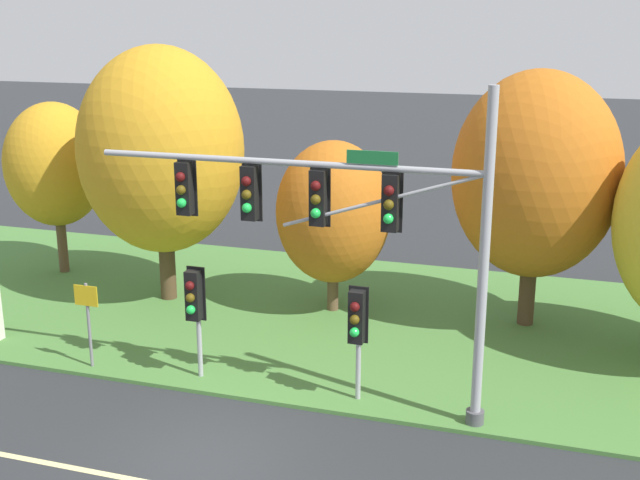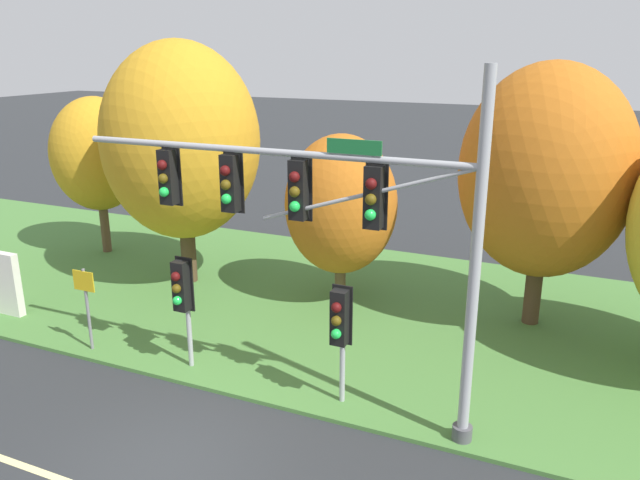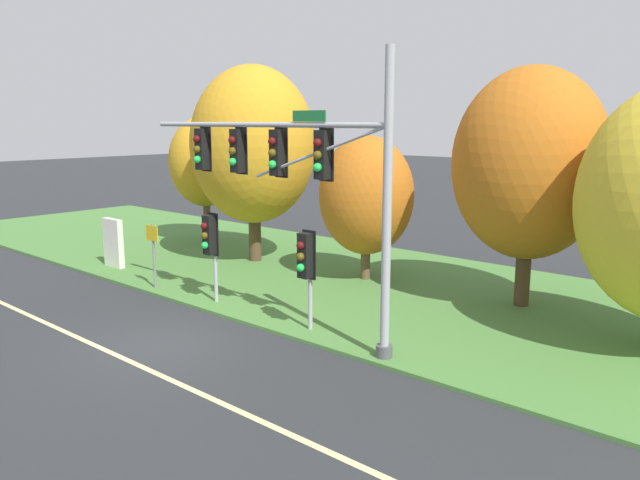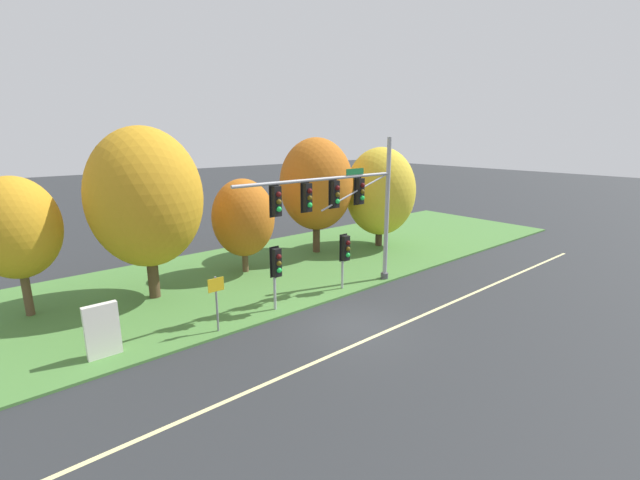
{
  "view_description": "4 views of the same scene",
  "coord_description": "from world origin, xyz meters",
  "px_view_note": "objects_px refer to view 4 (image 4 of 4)",
  "views": [
    {
      "loc": [
        6.71,
        -13.17,
        8.7
      ],
      "look_at": [
        1.1,
        4.37,
        3.53
      ],
      "focal_mm": 45.0,
      "sensor_mm": 36.0,
      "label": 1
    },
    {
      "loc": [
        6.88,
        -8.11,
        7.66
      ],
      "look_at": [
        1.22,
        4.68,
        3.3
      ],
      "focal_mm": 35.0,
      "sensor_mm": 36.0,
      "label": 2
    },
    {
      "loc": [
        13.43,
        -8.84,
        5.74
      ],
      "look_at": [
        2.29,
        3.76,
        2.51
      ],
      "focal_mm": 35.0,
      "sensor_mm": 36.0,
      "label": 3
    },
    {
      "loc": [
        -11.39,
        -11.28,
        7.55
      ],
      "look_at": [
        1.2,
        3.57,
        2.7
      ],
      "focal_mm": 24.0,
      "sensor_mm": 36.0,
      "label": 4
    }
  ],
  "objects_px": {
    "route_sign_post": "(216,296)",
    "tree_mid_verge": "(316,185)",
    "tree_nearest_road": "(16,228)",
    "tree_behind_signpost": "(243,218)",
    "pedestrian_signal_further_along": "(345,251)",
    "tree_left_of_mast": "(146,198)",
    "pedestrian_signal_near_kerb": "(276,266)",
    "tree_tall_centre": "(380,192)",
    "info_kiosk": "(102,331)",
    "traffic_signal_mast": "(345,201)"
  },
  "relations": [
    {
      "from": "tree_left_of_mast",
      "to": "tree_behind_signpost",
      "type": "height_order",
      "value": "tree_left_of_mast"
    },
    {
      "from": "pedestrian_signal_near_kerb",
      "to": "tree_behind_signpost",
      "type": "bearing_deg",
      "value": 72.63
    },
    {
      "from": "pedestrian_signal_near_kerb",
      "to": "info_kiosk",
      "type": "bearing_deg",
      "value": 174.86
    },
    {
      "from": "route_sign_post",
      "to": "tree_nearest_road",
      "type": "height_order",
      "value": "tree_nearest_road"
    },
    {
      "from": "tree_behind_signpost",
      "to": "info_kiosk",
      "type": "bearing_deg",
      "value": -149.57
    },
    {
      "from": "route_sign_post",
      "to": "tree_left_of_mast",
      "type": "height_order",
      "value": "tree_left_of_mast"
    },
    {
      "from": "pedestrian_signal_near_kerb",
      "to": "tree_nearest_road",
      "type": "distance_m",
      "value": 10.57
    },
    {
      "from": "pedestrian_signal_near_kerb",
      "to": "route_sign_post",
      "type": "height_order",
      "value": "pedestrian_signal_near_kerb"
    },
    {
      "from": "route_sign_post",
      "to": "tree_mid_verge",
      "type": "height_order",
      "value": "tree_mid_verge"
    },
    {
      "from": "pedestrian_signal_further_along",
      "to": "tree_tall_centre",
      "type": "relative_size",
      "value": 0.42
    },
    {
      "from": "traffic_signal_mast",
      "to": "tree_tall_centre",
      "type": "distance_m",
      "value": 9.36
    },
    {
      "from": "tree_nearest_road",
      "to": "tree_mid_verge",
      "type": "distance_m",
      "value": 15.65
    },
    {
      "from": "tree_tall_centre",
      "to": "tree_mid_verge",
      "type": "bearing_deg",
      "value": 160.93
    },
    {
      "from": "pedestrian_signal_further_along",
      "to": "route_sign_post",
      "type": "bearing_deg",
      "value": -178.6
    },
    {
      "from": "tree_mid_verge",
      "to": "tree_tall_centre",
      "type": "relative_size",
      "value": 1.1
    },
    {
      "from": "tree_tall_centre",
      "to": "info_kiosk",
      "type": "bearing_deg",
      "value": -167.45
    },
    {
      "from": "pedestrian_signal_further_along",
      "to": "info_kiosk",
      "type": "distance_m",
      "value": 10.86
    },
    {
      "from": "tree_nearest_road",
      "to": "tree_behind_signpost",
      "type": "relative_size",
      "value": 1.14
    },
    {
      "from": "tree_mid_verge",
      "to": "tree_nearest_road",
      "type": "bearing_deg",
      "value": 179.42
    },
    {
      "from": "traffic_signal_mast",
      "to": "tree_behind_signpost",
      "type": "relative_size",
      "value": 1.75
    },
    {
      "from": "pedestrian_signal_near_kerb",
      "to": "route_sign_post",
      "type": "bearing_deg",
      "value": -176.89
    },
    {
      "from": "pedestrian_signal_further_along",
      "to": "tree_left_of_mast",
      "type": "relative_size",
      "value": 0.35
    },
    {
      "from": "route_sign_post",
      "to": "tree_nearest_road",
      "type": "xyz_separation_m",
      "value": [
        -5.35,
        6.54,
        2.31
      ]
    },
    {
      "from": "pedestrian_signal_near_kerb",
      "to": "route_sign_post",
      "type": "distance_m",
      "value": 2.95
    },
    {
      "from": "tree_behind_signpost",
      "to": "tree_mid_verge",
      "type": "height_order",
      "value": "tree_mid_verge"
    },
    {
      "from": "pedestrian_signal_further_along",
      "to": "tree_left_of_mast",
      "type": "bearing_deg",
      "value": 146.08
    },
    {
      "from": "tree_nearest_road",
      "to": "tree_mid_verge",
      "type": "bearing_deg",
      "value": -0.58
    },
    {
      "from": "tree_tall_centre",
      "to": "info_kiosk",
      "type": "xyz_separation_m",
      "value": [
        -18.49,
        -4.12,
        -2.75
      ]
    },
    {
      "from": "pedestrian_signal_near_kerb",
      "to": "tree_mid_verge",
      "type": "relative_size",
      "value": 0.39
    },
    {
      "from": "tree_left_of_mast",
      "to": "tree_tall_centre",
      "type": "relative_size",
      "value": 1.18
    },
    {
      "from": "info_kiosk",
      "to": "pedestrian_signal_near_kerb",
      "type": "bearing_deg",
      "value": -5.14
    },
    {
      "from": "tree_left_of_mast",
      "to": "pedestrian_signal_near_kerb",
      "type": "bearing_deg",
      "value": -55.49
    },
    {
      "from": "pedestrian_signal_near_kerb",
      "to": "tree_tall_centre",
      "type": "distance_m",
      "value": 12.75
    },
    {
      "from": "traffic_signal_mast",
      "to": "pedestrian_signal_near_kerb",
      "type": "bearing_deg",
      "value": 177.35
    },
    {
      "from": "traffic_signal_mast",
      "to": "pedestrian_signal_near_kerb",
      "type": "xyz_separation_m",
      "value": [
        -3.78,
        0.17,
        -2.4
      ]
    },
    {
      "from": "tree_behind_signpost",
      "to": "tree_tall_centre",
      "type": "distance_m",
      "value": 10.02
    },
    {
      "from": "tree_nearest_road",
      "to": "tree_left_of_mast",
      "type": "distance_m",
      "value": 5.04
    },
    {
      "from": "tree_behind_signpost",
      "to": "tree_mid_verge",
      "type": "distance_m",
      "value": 5.82
    },
    {
      "from": "route_sign_post",
      "to": "tree_mid_verge",
      "type": "relative_size",
      "value": 0.31
    },
    {
      "from": "tree_tall_centre",
      "to": "tree_left_of_mast",
      "type": "bearing_deg",
      "value": 178.79
    },
    {
      "from": "tree_left_of_mast",
      "to": "tree_mid_verge",
      "type": "xyz_separation_m",
      "value": [
        10.87,
        1.17,
        -0.32
      ]
    },
    {
      "from": "traffic_signal_mast",
      "to": "tree_left_of_mast",
      "type": "height_order",
      "value": "tree_left_of_mast"
    },
    {
      "from": "pedestrian_signal_near_kerb",
      "to": "tree_left_of_mast",
      "type": "relative_size",
      "value": 0.36
    },
    {
      "from": "tree_behind_signpost",
      "to": "route_sign_post",
      "type": "bearing_deg",
      "value": -128.81
    },
    {
      "from": "pedestrian_signal_further_along",
      "to": "tree_behind_signpost",
      "type": "distance_m",
      "value": 6.14
    },
    {
      "from": "pedestrian_signal_near_kerb",
      "to": "tree_behind_signpost",
      "type": "distance_m",
      "value": 5.98
    },
    {
      "from": "route_sign_post",
      "to": "tree_behind_signpost",
      "type": "height_order",
      "value": "tree_behind_signpost"
    },
    {
      "from": "tree_nearest_road",
      "to": "info_kiosk",
      "type": "distance_m",
      "value": 6.58
    },
    {
      "from": "traffic_signal_mast",
      "to": "tree_mid_verge",
      "type": "bearing_deg",
      "value": 60.53
    },
    {
      "from": "tree_mid_verge",
      "to": "pedestrian_signal_near_kerb",
      "type": "bearing_deg",
      "value": -139.93
    }
  ]
}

